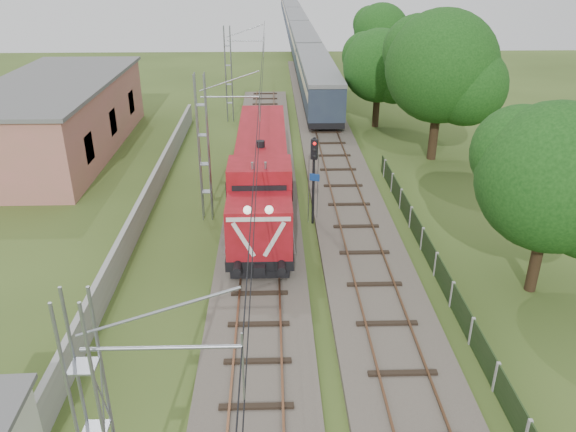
{
  "coord_description": "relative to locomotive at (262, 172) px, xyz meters",
  "views": [
    {
      "loc": [
        0.6,
        -16.44,
        13.45
      ],
      "look_at": [
        1.32,
        7.44,
        2.2
      ],
      "focal_mm": 35.0,
      "sensor_mm": 36.0,
      "label": 1
    }
  ],
  "objects": [
    {
      "name": "ground",
      "position": [
        0.0,
        -13.23,
        -2.25
      ],
      "size": [
        140.0,
        140.0,
        0.0
      ],
      "primitive_type": "plane",
      "color": "#35491B",
      "rests_on": "ground"
    },
    {
      "name": "track_main",
      "position": [
        0.0,
        -6.23,
        -2.07
      ],
      "size": [
        4.2,
        70.0,
        0.45
      ],
      "color": "#6B6054",
      "rests_on": "ground"
    },
    {
      "name": "track_side",
      "position": [
        5.0,
        6.77,
        -2.07
      ],
      "size": [
        4.2,
        80.0,
        0.45
      ],
      "color": "#6B6054",
      "rests_on": "ground"
    },
    {
      "name": "catenary",
      "position": [
        -2.95,
        -1.23,
        1.8
      ],
      "size": [
        3.31,
        70.0,
        8.0
      ],
      "color": "gray",
      "rests_on": "ground"
    },
    {
      "name": "boundary_wall",
      "position": [
        -6.5,
        -1.23,
        -1.5
      ],
      "size": [
        0.25,
        40.0,
        1.5
      ],
      "primitive_type": "cube",
      "color": "#9E9E99",
      "rests_on": "ground"
    },
    {
      "name": "station_building",
      "position": [
        -15.0,
        10.77,
        0.38
      ],
      "size": [
        8.4,
        20.4,
        5.22
      ],
      "color": "#BA6764",
      "rests_on": "ground"
    },
    {
      "name": "fence",
      "position": [
        8.0,
        -10.23,
        -1.65
      ],
      "size": [
        0.12,
        32.0,
        1.2
      ],
      "color": "black",
      "rests_on": "ground"
    },
    {
      "name": "locomotive",
      "position": [
        0.0,
        0.0,
        0.0
      ],
      "size": [
        3.02,
        17.23,
        4.37
      ],
      "color": "black",
      "rests_on": "ground"
    },
    {
      "name": "coach_rake",
      "position": [
        5.0,
        70.71,
        0.28
      ],
      "size": [
        3.05,
        114.02,
        3.53
      ],
      "color": "black",
      "rests_on": "ground"
    },
    {
      "name": "signal_post",
      "position": [
        2.78,
        -2.15,
        1.1
      ],
      "size": [
        0.52,
        0.42,
        4.87
      ],
      "color": "black",
      "rests_on": "ground"
    },
    {
      "name": "tree_a",
      "position": [
        11.95,
        -9.05,
        2.96
      ],
      "size": [
        6.44,
        6.14,
        8.35
      ],
      "color": "#372216",
      "rests_on": "ground"
    },
    {
      "name": "tree_b",
      "position": [
        12.15,
        8.27,
        4.17
      ],
      "size": [
        7.94,
        7.56,
        10.29
      ],
      "color": "#372216",
      "rests_on": "ground"
    },
    {
      "name": "tree_c",
      "position": [
        9.5,
        16.63,
        2.76
      ],
      "size": [
        6.2,
        5.91,
        8.04
      ],
      "color": "#372216",
      "rests_on": "ground"
    },
    {
      "name": "tree_d",
      "position": [
        13.25,
        36.48,
        3.02
      ],
      "size": [
        6.52,
        6.21,
        8.45
      ],
      "color": "#372216",
      "rests_on": "ground"
    }
  ]
}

